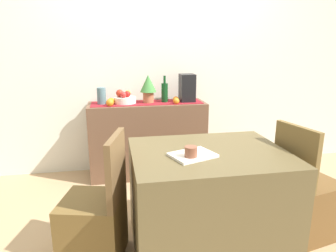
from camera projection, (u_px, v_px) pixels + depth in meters
The scene contains 22 objects.
ground_plane at pixel (182, 214), 2.71m from camera, with size 6.40×6.40×0.02m, color tan.
room_wall_rear at pixel (161, 55), 3.49m from camera, with size 6.40×0.06×2.70m, color silver.
sideboard_console at pixel (148, 139), 3.44m from camera, with size 1.29×0.42×0.84m, color brown.
table_runner at pixel (147, 103), 3.34m from camera, with size 1.21×0.32×0.01m, color maroon.
fruit_bowl at pixel (125, 100), 3.28m from camera, with size 0.24×0.24×0.07m, color white.
apple_right at pixel (128, 93), 3.32m from camera, with size 0.06×0.06×0.06m, color gold.
apple_left at pixel (123, 95), 3.21m from camera, with size 0.07×0.07×0.07m, color red.
apple_rear at pixel (120, 93), 3.27m from camera, with size 0.08×0.08×0.08m, color #B62D1C.
apple_front at pixel (127, 94), 3.26m from camera, with size 0.07×0.07×0.07m, color red.
wine_bottle at pixel (164, 92), 3.34m from camera, with size 0.07×0.07×0.30m.
coffee_maker at pixel (187, 88), 3.38m from camera, with size 0.16×0.18×0.31m, color black.
ceramic_vase at pixel (102, 96), 3.23m from camera, with size 0.09×0.09×0.18m, color slate.
potted_plant at pixel (148, 87), 3.29m from camera, with size 0.18×0.18×0.31m.
orange_loose_end at pixel (176, 101), 3.26m from camera, with size 0.07×0.07×0.07m, color orange.
orange_loose_far at pixel (111, 101), 3.23m from camera, with size 0.07×0.07×0.07m, color orange.
orange_loose_mid at pixel (176, 99), 3.36m from camera, with size 0.07×0.07×0.07m, color orange.
orange_loose_near_bowl at pixel (110, 103), 3.14m from camera, with size 0.08×0.08×0.08m, color orange.
dining_table at pixel (207, 199), 2.19m from camera, with size 1.07×0.85×0.74m, color brown.
open_book at pixel (193, 155), 2.00m from camera, with size 0.28×0.21×0.02m, color white.
coffee_cup at pixel (191, 153), 1.94m from camera, with size 0.08×0.08×0.09m, color brown.
chair_near_window at pixel (95, 224), 2.08m from camera, with size 0.48×0.48×0.90m.
chair_by_corner at pixel (306, 203), 2.36m from camera, with size 0.48×0.48×0.90m.
Camera 1 is at (-0.56, -2.36, 1.45)m, focal length 32.36 mm.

